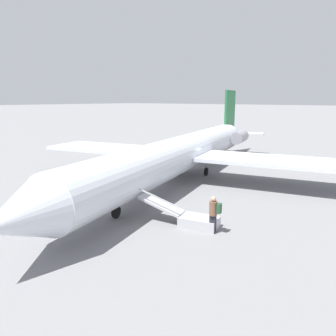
% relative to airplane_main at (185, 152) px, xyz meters
% --- Properties ---
extents(ground_plane, '(600.00, 600.00, 0.00)m').
position_rel_airplane_main_xyz_m(ground_plane, '(0.94, 0.23, -2.05)').
color(ground_plane, slate).
extents(airplane_main, '(31.78, 24.59, 6.86)m').
position_rel_airplane_main_xyz_m(airplane_main, '(0.00, 0.00, 0.00)').
color(airplane_main, silver).
rests_on(airplane_main, ground).
extents(boarding_stairs, '(1.93, 4.14, 1.71)m').
position_rel_airplane_main_xyz_m(boarding_stairs, '(7.58, 5.76, -1.67)').
color(boarding_stairs, '#B2B2B7').
rests_on(boarding_stairs, ground).
extents(passenger, '(0.40, 0.56, 1.74)m').
position_rel_airplane_main_xyz_m(passenger, '(7.67, 7.06, -1.05)').
color(passenger, '#23232D').
rests_on(passenger, ground).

